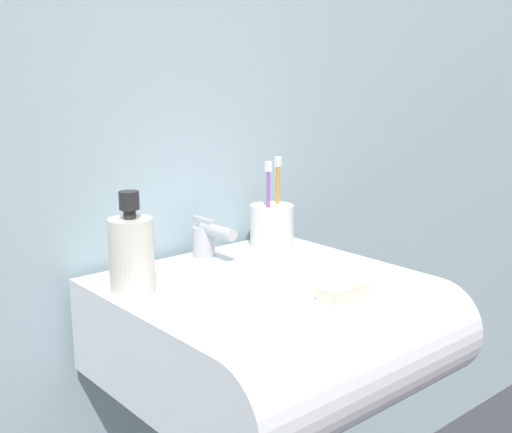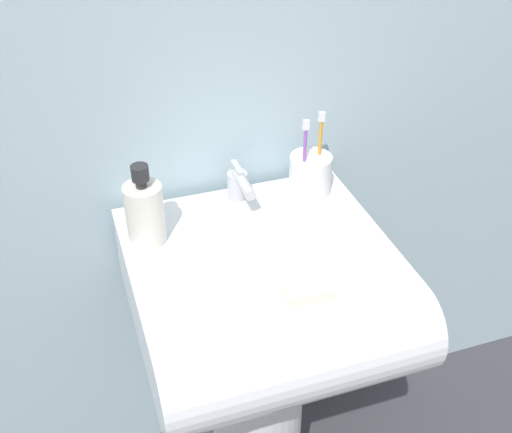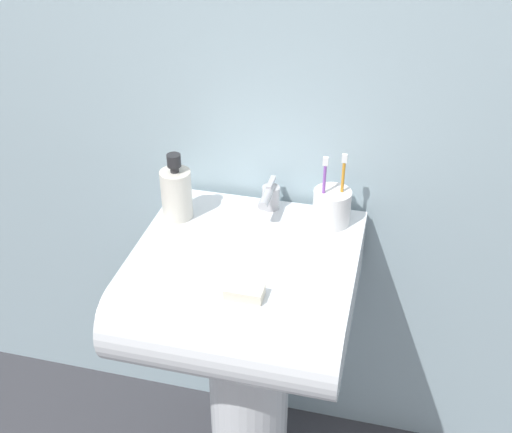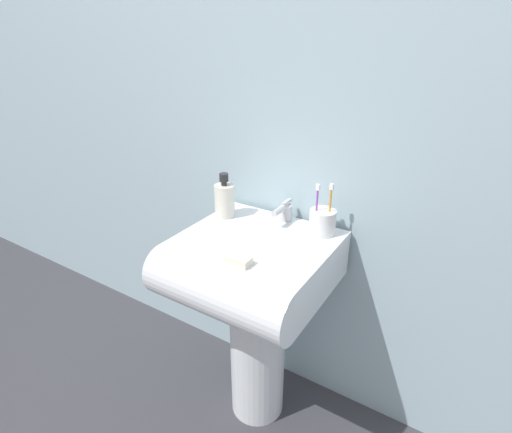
# 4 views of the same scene
# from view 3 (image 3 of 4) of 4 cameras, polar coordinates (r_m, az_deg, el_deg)

# --- Properties ---
(wall_back) EXTENTS (5.00, 0.05, 2.40)m
(wall_back) POSITION_cam_3_polar(r_m,az_deg,el_deg) (1.45, 1.73, 17.07)
(wall_back) COLOR #9EB7C1
(wall_back) RESTS_ON ground
(sink_pedestal) EXTENTS (0.21, 0.21, 0.61)m
(sink_pedestal) POSITION_cam_3_polar(r_m,az_deg,el_deg) (1.73, -0.62, -15.32)
(sink_pedestal) COLOR white
(sink_pedestal) RESTS_ON ground
(sink_basin) EXTENTS (0.49, 0.49, 0.16)m
(sink_basin) POSITION_cam_3_polar(r_m,az_deg,el_deg) (1.42, -1.30, -6.76)
(sink_basin) COLOR white
(sink_basin) RESTS_ON sink_pedestal
(faucet) EXTENTS (0.04, 0.12, 0.07)m
(faucet) POSITION_cam_3_polar(r_m,az_deg,el_deg) (1.52, 1.22, 1.78)
(faucet) COLOR #B7B7BC
(faucet) RESTS_ON sink_basin
(toothbrush_cup) EXTENTS (0.09, 0.09, 0.18)m
(toothbrush_cup) POSITION_cam_3_polar(r_m,az_deg,el_deg) (1.48, 6.75, 0.90)
(toothbrush_cup) COLOR white
(toothbrush_cup) RESTS_ON sink_basin
(soap_bottle) EXTENTS (0.07, 0.07, 0.16)m
(soap_bottle) POSITION_cam_3_polar(r_m,az_deg,el_deg) (1.50, -7.09, 2.12)
(soap_bottle) COLOR silver
(soap_bottle) RESTS_ON sink_basin
(bar_soap) EXTENTS (0.08, 0.04, 0.02)m
(bar_soap) POSITION_cam_3_polar(r_m,az_deg,el_deg) (1.28, -1.04, -6.74)
(bar_soap) COLOR silver
(bar_soap) RESTS_ON sink_basin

